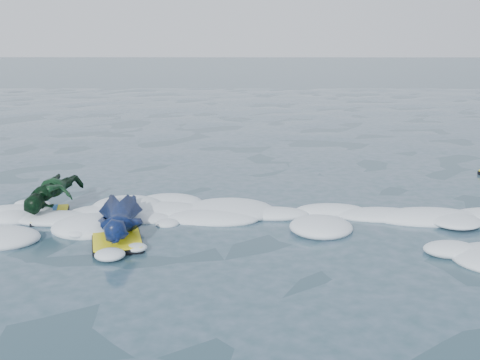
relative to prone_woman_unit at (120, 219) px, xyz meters
name	(u,v)px	position (x,y,z in m)	size (l,w,h in m)	color
ground	(178,260)	(0.78, -0.81, -0.20)	(120.00, 120.00, 0.00)	#1C3A44
foam_band	(187,230)	(0.78, 0.22, -0.20)	(12.00, 3.10, 0.30)	white
prone_woman_unit	(120,219)	(0.00, 0.00, 0.00)	(0.80, 1.60, 0.39)	black
prone_child_unit	(54,196)	(-1.07, 0.89, 0.04)	(0.76, 1.28, 0.47)	black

